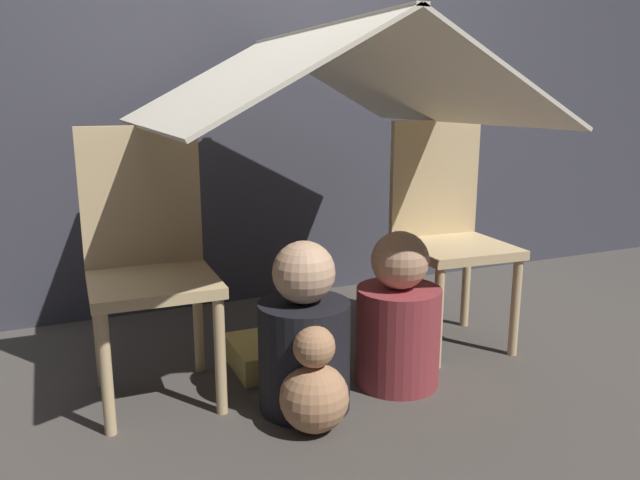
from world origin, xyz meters
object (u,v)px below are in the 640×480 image
(chair_right, at_px, (446,226))
(person_second, at_px, (398,321))
(chair_left, at_px, (149,255))
(person_front, at_px, (304,339))

(chair_right, xyz_separation_m, person_second, (-0.39, -0.29, -0.25))
(chair_left, height_order, person_front, chair_left)
(chair_left, bearing_deg, person_second, -18.73)
(chair_right, relative_size, person_front, 1.61)
(person_front, height_order, person_second, person_front)
(chair_left, distance_m, person_second, 0.88)
(chair_right, distance_m, person_front, 0.86)
(person_front, bearing_deg, chair_right, 23.11)
(chair_right, distance_m, person_second, 0.55)
(chair_right, xyz_separation_m, person_front, (-0.76, -0.32, -0.25))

